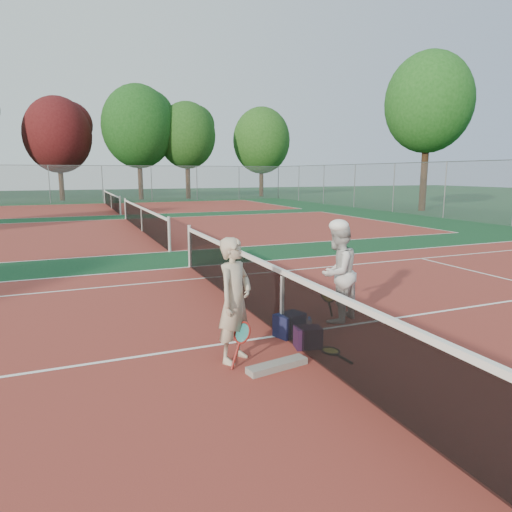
# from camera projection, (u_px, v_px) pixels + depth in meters

# --- Properties ---
(ground) EXTENTS (130.00, 130.00, 0.00)m
(ground) POSITION_uv_depth(u_px,v_px,m) (282.00, 335.00, 6.88)
(ground) COLOR #0E361C
(ground) RESTS_ON ground
(court_main) EXTENTS (23.77, 10.97, 0.01)m
(court_main) POSITION_uv_depth(u_px,v_px,m) (282.00, 335.00, 6.88)
(court_main) COLOR maroon
(court_main) RESTS_ON ground
(court_far_a) EXTENTS (23.77, 10.97, 0.01)m
(court_far_a) POSITION_uv_depth(u_px,v_px,m) (142.00, 231.00, 19.15)
(court_far_a) COLOR maroon
(court_far_a) RESTS_ON ground
(court_far_b) EXTENTS (23.77, 10.97, 0.01)m
(court_far_b) POSITION_uv_depth(u_px,v_px,m) (112.00, 208.00, 31.41)
(court_far_b) COLOR maroon
(court_far_b) RESTS_ON ground
(net_main) EXTENTS (0.10, 10.98, 1.02)m
(net_main) POSITION_uv_depth(u_px,v_px,m) (282.00, 303.00, 6.79)
(net_main) COLOR black
(net_main) RESTS_ON ground
(net_far_a) EXTENTS (0.10, 10.98, 1.02)m
(net_far_a) POSITION_uv_depth(u_px,v_px,m) (142.00, 219.00, 19.06)
(net_far_a) COLOR black
(net_far_a) RESTS_ON ground
(net_far_b) EXTENTS (0.10, 10.98, 1.02)m
(net_far_b) POSITION_uv_depth(u_px,v_px,m) (111.00, 201.00, 31.32)
(net_far_b) COLOR black
(net_far_b) RESTS_ON ground
(fence_back) EXTENTS (32.00, 0.06, 3.00)m
(fence_back) POSITION_uv_depth(u_px,v_px,m) (103.00, 184.00, 37.50)
(fence_back) COLOR slate
(fence_back) RESTS_ON ground
(player_a) EXTENTS (0.71, 0.67, 1.63)m
(player_a) POSITION_uv_depth(u_px,v_px,m) (235.00, 300.00, 5.84)
(player_a) COLOR #B6A78D
(player_a) RESTS_ON ground
(player_b) EXTENTS (0.99, 0.91, 1.63)m
(player_b) POSITION_uv_depth(u_px,v_px,m) (337.00, 273.00, 7.43)
(player_b) COLOR silver
(player_b) RESTS_ON ground
(racket_red) EXTENTS (0.40, 0.39, 0.54)m
(racket_red) POSITION_uv_depth(u_px,v_px,m) (242.00, 344.00, 5.81)
(racket_red) COLOR maroon
(racket_red) RESTS_ON ground
(racket_black_held) EXTENTS (0.43, 0.42, 0.53)m
(racket_black_held) POSITION_uv_depth(u_px,v_px,m) (327.00, 305.00, 7.55)
(racket_black_held) COLOR black
(racket_black_held) RESTS_ON ground
(racket_spare) EXTENTS (0.31, 0.62, 0.03)m
(racket_spare) POSITION_uv_depth(u_px,v_px,m) (331.00, 351.00, 6.25)
(racket_spare) COLOR black
(racket_spare) RESTS_ON ground
(sports_bag_navy) EXTENTS (0.51, 0.42, 0.34)m
(sports_bag_navy) POSITION_uv_depth(u_px,v_px,m) (290.00, 325.00, 6.85)
(sports_bag_navy) COLOR black
(sports_bag_navy) RESTS_ON ground
(sports_bag_purple) EXTENTS (0.41, 0.32, 0.30)m
(sports_bag_purple) POSITION_uv_depth(u_px,v_px,m) (308.00, 337.00, 6.39)
(sports_bag_purple) COLOR black
(sports_bag_purple) RESTS_ON ground
(net_cover_canvas) EXTENTS (0.84, 0.32, 0.09)m
(net_cover_canvas) POSITION_uv_depth(u_px,v_px,m) (277.00, 366.00, 5.71)
(net_cover_canvas) COLOR slate
(net_cover_canvas) RESTS_ON ground
(water_bottle) EXTENTS (0.09, 0.09, 0.30)m
(water_bottle) POSITION_uv_depth(u_px,v_px,m) (309.00, 329.00, 6.72)
(water_bottle) COLOR #AABCD7
(water_bottle) RESTS_ON ground
(tree_back_maroon) EXTENTS (5.68, 5.68, 8.91)m
(tree_back_maroon) POSITION_uv_depth(u_px,v_px,m) (58.00, 135.00, 39.43)
(tree_back_maroon) COLOR #382314
(tree_back_maroon) RESTS_ON ground
(tree_back_3) EXTENTS (6.40, 6.40, 10.17)m
(tree_back_3) POSITION_uv_depth(u_px,v_px,m) (138.00, 127.00, 40.77)
(tree_back_3) COLOR #382314
(tree_back_3) RESTS_ON ground
(tree_back_4) EXTENTS (5.34, 5.34, 8.91)m
(tree_back_4) POSITION_uv_depth(u_px,v_px,m) (187.00, 136.00, 42.41)
(tree_back_4) COLOR #382314
(tree_back_4) RESTS_ON ground
(tree_back_5) EXTENTS (5.80, 5.80, 8.98)m
(tree_back_5) POSITION_uv_depth(u_px,v_px,m) (261.00, 141.00, 46.50)
(tree_back_5) COLOR #382314
(tree_back_5) RESTS_ON ground
(tree_right_1) EXTENTS (5.38, 5.38, 9.82)m
(tree_right_1) POSITION_uv_depth(u_px,v_px,m) (429.00, 103.00, 28.34)
(tree_right_1) COLOR #382314
(tree_right_1) RESTS_ON ground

